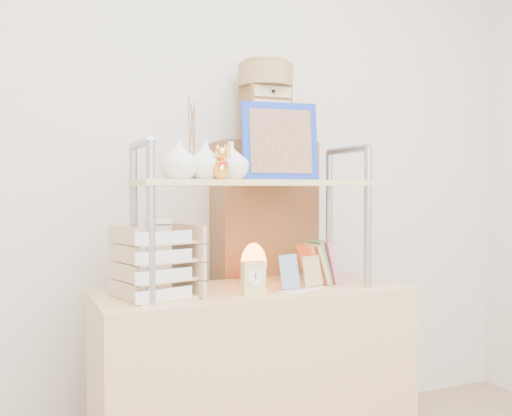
{
  "coord_description": "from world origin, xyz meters",
  "views": [
    {
      "loc": [
        -0.85,
        -0.83,
        1.14
      ],
      "look_at": [
        0.02,
        1.2,
        1.06
      ],
      "focal_mm": 40.0,
      "sensor_mm": 36.0,
      "label": 1
    }
  ],
  "objects": [
    {
      "name": "woven_basket",
      "position": [
        0.21,
        1.55,
        1.65
      ],
      "size": [
        0.25,
        0.25,
        0.1
      ],
      "primitive_type": "cylinder",
      "color": "olive",
      "rests_on": "drawer_chest"
    },
    {
      "name": "drawer_chest",
      "position": [
        0.21,
        1.55,
        1.48
      ],
      "size": [
        0.2,
        0.16,
        0.25
      ],
      "color": "brown",
      "rests_on": "cabinet"
    },
    {
      "name": "cabinet",
      "position": [
        0.21,
        1.57,
        0.68
      ],
      "size": [
        0.46,
        0.26,
        1.35
      ],
      "primitive_type": "cube",
      "rotation": [
        0.0,
        0.0,
        -0.04
      ],
      "color": "brown",
      "rests_on": "ground"
    },
    {
      "name": "letter_tray",
      "position": [
        -0.38,
        1.15,
        0.87
      ],
      "size": [
        0.29,
        0.28,
        0.29
      ],
      "color": "tan",
      "rests_on": "desk"
    },
    {
      "name": "hutch",
      "position": [
        -0.05,
        1.21,
        1.18
      ],
      "size": [
        0.9,
        0.34,
        0.75
      ],
      "color": "#999DA7",
      "rests_on": "desk"
    },
    {
      "name": "salt_lamp",
      "position": [
        0.02,
        1.25,
        0.84
      ],
      "size": [
        0.11,
        0.11,
        0.17
      ],
      "color": "brown",
      "rests_on": "desk"
    },
    {
      "name": "postcard_stand",
      "position": [
        0.16,
        1.09,
        0.79
      ],
      "size": [
        0.2,
        0.11,
        0.14
      ],
      "color": "white",
      "rests_on": "desk"
    },
    {
      "name": "desk",
      "position": [
        0.0,
        1.2,
        0.38
      ],
      "size": [
        1.2,
        0.5,
        0.75
      ],
      "primitive_type": "cube",
      "color": "tan",
      "rests_on": "ground"
    },
    {
      "name": "desk_clock",
      "position": [
        -0.05,
        1.08,
        0.81
      ],
      "size": [
        0.09,
        0.04,
        0.12
      ],
      "color": "tan",
      "rests_on": "desk"
    }
  ]
}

